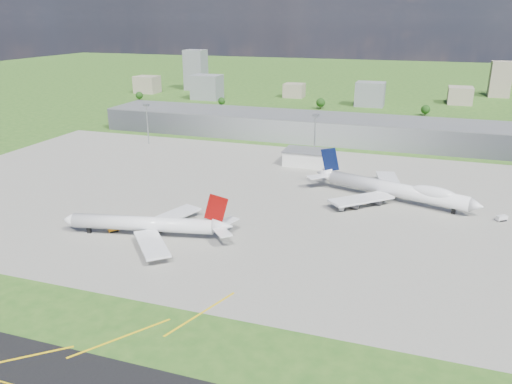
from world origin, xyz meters
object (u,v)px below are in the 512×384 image
(airliner_blue_quad, at_px, (396,190))
(van_white_near, at_px, (342,208))
(tug_yellow, at_px, (113,230))
(van_white_far, at_px, (502,218))
(airliner_red_twin, at_px, (149,225))

(airliner_blue_quad, xyz_separation_m, van_white_near, (-20.69, -18.45, -4.44))
(tug_yellow, relative_size, van_white_far, 0.90)
(tug_yellow, height_order, van_white_far, van_white_far)
(airliner_blue_quad, xyz_separation_m, tug_yellow, (-100.68, -69.36, -4.65))
(airliner_red_twin, height_order, airliner_blue_quad, airliner_blue_quad)
(tug_yellow, bearing_deg, airliner_blue_quad, -12.82)
(airliner_red_twin, xyz_separation_m, van_white_far, (128.10, 58.89, -3.69))
(tug_yellow, bearing_deg, van_white_near, -14.91)
(airliner_blue_quad, height_order, tug_yellow, airliner_blue_quad)
(van_white_near, relative_size, van_white_far, 0.95)
(van_white_near, bearing_deg, airliner_blue_quad, -49.24)
(tug_yellow, bearing_deg, van_white_far, -24.84)
(van_white_near, bearing_deg, airliner_red_twin, 126.90)
(van_white_far, bearing_deg, airliner_red_twin, 168.57)
(airliner_blue_quad, height_order, van_white_near, airliner_blue_quad)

